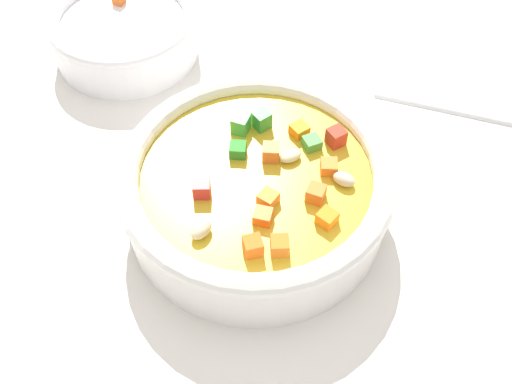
# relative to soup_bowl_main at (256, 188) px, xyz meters

# --- Properties ---
(ground_plane) EXTENTS (1.40, 1.40, 0.02)m
(ground_plane) POSITION_rel_soup_bowl_main_xyz_m (-0.00, 0.00, -0.04)
(ground_plane) COLOR silver
(soup_bowl_main) EXTENTS (0.21, 0.21, 0.07)m
(soup_bowl_main) POSITION_rel_soup_bowl_main_xyz_m (0.00, 0.00, 0.00)
(soup_bowl_main) COLOR white
(soup_bowl_main) RESTS_ON ground_plane
(spoon) EXTENTS (0.25, 0.03, 0.01)m
(spoon) POSITION_rel_soup_bowl_main_xyz_m (0.10, 0.16, -0.03)
(spoon) COLOR silver
(spoon) RESTS_ON ground_plane
(side_bowl_small) EXTENTS (0.15, 0.15, 0.05)m
(side_bowl_small) POSITION_rel_soup_bowl_main_xyz_m (-0.18, 0.17, -0.01)
(side_bowl_small) COLOR white
(side_bowl_small) RESTS_ON ground_plane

